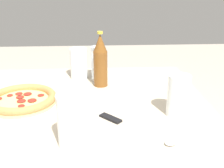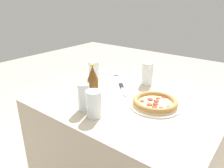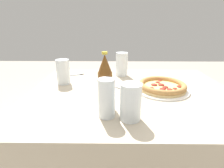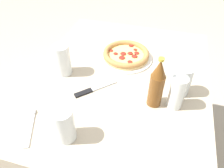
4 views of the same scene
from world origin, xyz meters
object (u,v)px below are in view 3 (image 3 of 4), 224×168
object	(u,v)px
pizza_margherita	(162,87)
glass_water	(107,100)
beer_bottle	(105,82)
glass_mango_juice	(63,73)
glass_iced_tea	(131,104)
knife	(109,84)
glass_cola	(122,65)
spoon	(73,75)

from	to	relation	value
pizza_margherita	glass_water	xyz separation A→B (m)	(-0.28, -0.27, 0.05)
pizza_margherita	beer_bottle	distance (m)	0.36
pizza_margherita	glass_mango_juice	size ratio (longest dim) A/B	1.99
beer_bottle	glass_mango_juice	bearing A→B (deg)	131.68
pizza_margherita	glass_iced_tea	world-z (taller)	glass_iced_tea
beer_bottle	knife	bearing A→B (deg)	88.07
pizza_margherita	glass_cola	size ratio (longest dim) A/B	1.84
glass_mango_juice	glass_water	distance (m)	0.46
glass_cola	spoon	distance (m)	0.33
glass_iced_tea	knife	distance (m)	0.39
glass_iced_tea	beer_bottle	size ratio (longest dim) A/B	0.59
pizza_margherita	spoon	world-z (taller)	pizza_margherita
glass_iced_tea	knife	xyz separation A→B (m)	(-0.09, 0.38, -0.06)
pizza_margherita	glass_mango_juice	distance (m)	0.56
glass_mango_juice	spoon	xyz separation A→B (m)	(0.02, 0.16, -0.06)
beer_bottle	spoon	world-z (taller)	beer_bottle
glass_mango_juice	beer_bottle	bearing A→B (deg)	-48.32
glass_cola	knife	size ratio (longest dim) A/B	0.94
knife	spoon	world-z (taller)	spoon
knife	glass_cola	bearing A→B (deg)	66.61
pizza_margherita	spoon	bearing A→B (deg)	153.76
glass_mango_juice	spoon	bearing A→B (deg)	83.94
glass_water	beer_bottle	bearing A→B (deg)	96.41
glass_cola	beer_bottle	distance (m)	0.47
pizza_margherita	glass_water	world-z (taller)	glass_water
glass_cola	spoon	bearing A→B (deg)	-178.94
glass_water	knife	size ratio (longest dim) A/B	0.93
glass_water	knife	xyz separation A→B (m)	(-0.00, 0.36, -0.06)
knife	glass_mango_juice	bearing A→B (deg)	177.00
glass_mango_juice	spoon	size ratio (longest dim) A/B	0.80
spoon	pizza_margherita	bearing A→B (deg)	-26.24
glass_mango_juice	knife	size ratio (longest dim) A/B	0.87
glass_mango_juice	knife	distance (m)	0.27
glass_mango_juice	glass_iced_tea	distance (m)	0.53
glass_mango_juice	glass_cola	distance (m)	0.38
pizza_margherita	knife	size ratio (longest dim) A/B	1.74
glass_iced_tea	beer_bottle	distance (m)	0.15
glass_iced_tea	spoon	bearing A→B (deg)	121.46
beer_bottle	glass_water	bearing A→B (deg)	-83.59
glass_cola	beer_bottle	world-z (taller)	beer_bottle
glass_mango_juice	knife	world-z (taller)	glass_mango_juice
beer_bottle	knife	size ratio (longest dim) A/B	1.44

